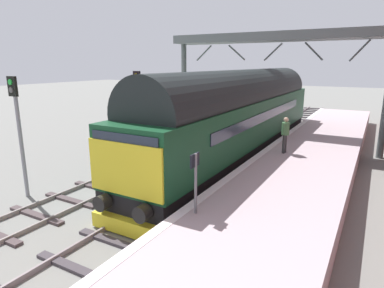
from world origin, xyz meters
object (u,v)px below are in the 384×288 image
(signal_post_mid, at_px, (18,124))
(signal_post_far, at_px, (138,101))
(platform_number_sign, at_px, (195,174))
(diesel_locomotive, at_px, (241,113))
(waiting_passenger, at_px, (285,132))

(signal_post_mid, relative_size, signal_post_far, 0.99)
(signal_post_mid, relative_size, platform_number_sign, 2.71)
(signal_post_far, relative_size, platform_number_sign, 2.74)
(diesel_locomotive, bearing_deg, signal_post_far, -161.26)
(diesel_locomotive, xyz_separation_m, signal_post_mid, (-5.28, -8.76, 0.34))
(diesel_locomotive, xyz_separation_m, signal_post_far, (-5.28, -1.79, 0.51))
(signal_post_far, bearing_deg, diesel_locomotive, 18.74)
(signal_post_mid, distance_m, signal_post_far, 6.97)
(signal_post_far, bearing_deg, waiting_passenger, 3.84)
(diesel_locomotive, relative_size, signal_post_mid, 4.10)
(diesel_locomotive, distance_m, waiting_passenger, 2.95)
(diesel_locomotive, height_order, signal_post_far, diesel_locomotive)
(platform_number_sign, relative_size, waiting_passenger, 1.02)
(signal_post_far, distance_m, platform_number_sign, 10.16)
(diesel_locomotive, distance_m, signal_post_far, 5.60)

